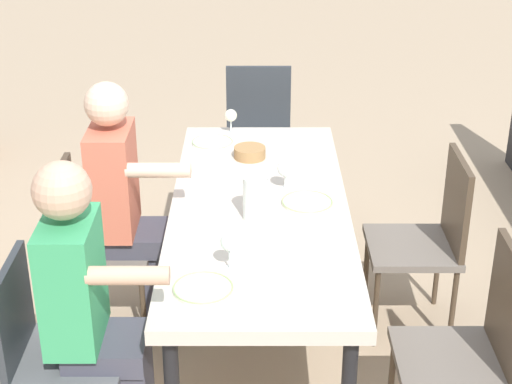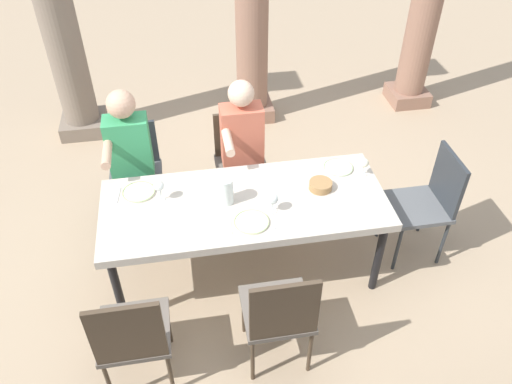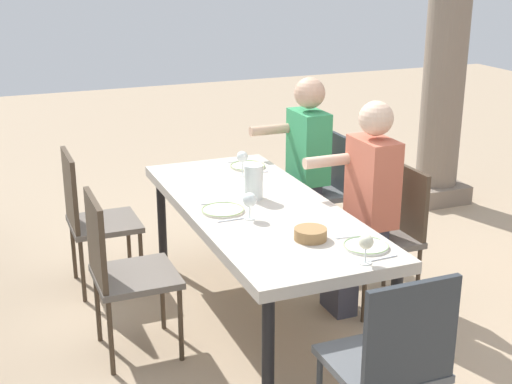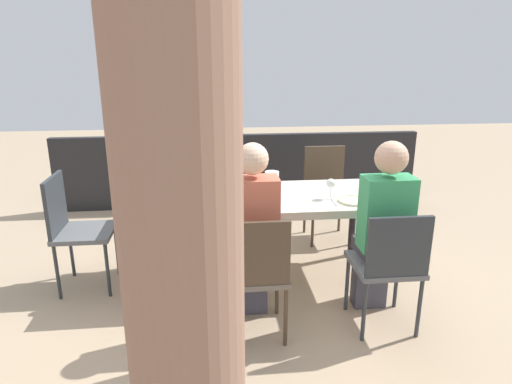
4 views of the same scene
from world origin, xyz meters
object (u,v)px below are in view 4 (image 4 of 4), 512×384
at_px(chair_mid_north, 255,269).
at_px(diner_man_white, 382,225).
at_px(wine_glass_1, 232,180).
at_px(plate_2, 155,209).
at_px(diner_woman_green, 252,230).
at_px(plate_1, 251,187).
at_px(chair_head_east, 74,224).
at_px(bread_basket, 183,197).
at_px(dining_table, 255,203).
at_px(wine_glass_0, 331,184).
at_px(wine_glass_2, 133,194).
at_px(water_pitcher, 272,185).
at_px(chair_west_south, 326,188).
at_px(chair_west_north, 389,262).
at_px(chair_mid_south, 238,190).
at_px(stone_column_centre, 181,230).
at_px(plate_0, 353,201).

distance_m(chair_mid_north, diner_man_white, 0.95).
bearing_deg(wine_glass_1, plate_2, 33.08).
bearing_deg(diner_woman_green, plate_1, -94.69).
relative_size(chair_head_east, diner_man_white, 0.72).
height_order(chair_mid_north, bread_basket, chair_mid_north).
height_order(chair_mid_north, diner_man_white, diner_man_white).
bearing_deg(diner_woman_green, wine_glass_1, -83.03).
xyz_separation_m(dining_table, wine_glass_0, (-0.59, 0.12, 0.18)).
distance_m(wine_glass_2, water_pitcher, 1.08).
bearing_deg(plate_1, wine_glass_1, 31.13).
distance_m(chair_west_south, wine_glass_2, 2.05).
distance_m(wine_glass_1, water_pitcher, 0.35).
height_order(chair_mid_north, wine_glass_0, wine_glass_0).
distance_m(chair_west_north, chair_west_south, 1.69).
bearing_deg(dining_table, wine_glass_0, 168.08).
bearing_deg(plate_2, chair_mid_north, 139.83).
distance_m(chair_mid_south, wine_glass_0, 1.23).
bearing_deg(wine_glass_1, water_pitcher, 154.72).
relative_size(wine_glass_1, water_pitcher, 0.73).
bearing_deg(wine_glass_0, diner_woman_green, 37.43).
xyz_separation_m(chair_mid_south, diner_woman_green, (-0.00, 1.49, 0.17)).
bearing_deg(plate_2, chair_west_south, -145.16).
xyz_separation_m(dining_table, plate_1, (0.01, -0.23, 0.07)).
bearing_deg(chair_west_north, diner_woman_green, -12.30).
xyz_separation_m(diner_woman_green, water_pitcher, (-0.22, -0.62, 0.12)).
distance_m(wine_glass_1, plate_2, 0.72).
bearing_deg(chair_mid_north, diner_woman_green, -90.84).
distance_m(stone_column_centre, plate_2, 2.18).
bearing_deg(chair_west_north, chair_head_east, -20.31).
bearing_deg(chair_head_east, plate_0, 174.17).
distance_m(dining_table, plate_2, 0.82).
distance_m(stone_column_centre, wine_glass_2, 2.28).
bearing_deg(chair_head_east, chair_mid_north, 148.31).
height_order(plate_1, wine_glass_1, wine_glass_1).
xyz_separation_m(diner_man_white, plate_0, (0.07, -0.43, 0.03)).
xyz_separation_m(diner_woman_green, plate_1, (-0.07, -0.87, 0.04)).
bearing_deg(wine_glass_2, wine_glass_0, -178.64).
relative_size(diner_woman_green, diner_man_white, 1.00).
bearing_deg(wine_glass_1, wine_glass_2, 20.81).
distance_m(chair_mid_north, wine_glass_1, 1.03).
bearing_deg(diner_woman_green, chair_mid_south, -89.89).
xyz_separation_m(dining_table, wine_glass_2, (0.94, 0.16, 0.16)).
bearing_deg(wine_glass_0, chair_west_north, 107.49).
relative_size(chair_mid_north, stone_column_centre, 0.31).
bearing_deg(plate_2, chair_mid_south, -121.85).
xyz_separation_m(chair_west_north, plate_2, (1.59, -0.58, 0.23)).
bearing_deg(chair_mid_south, plate_2, 58.15).
bearing_deg(stone_column_centre, chair_west_south, -111.62).
relative_size(diner_man_white, water_pitcher, 6.31).
distance_m(chair_west_north, bread_basket, 1.62).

